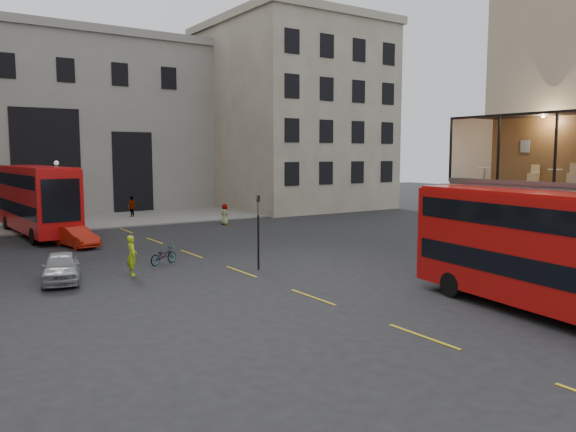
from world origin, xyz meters
TOP-DOWN VIEW (x-y plane):
  - ground at (0.00, 0.00)m, footprint 140.00×140.00m
  - host_frontage at (6.50, 0.00)m, footprint 3.00×11.00m
  - cafe_floor at (6.50, 0.00)m, footprint 3.00×10.00m
  - gateway at (-5.00, 47.99)m, footprint 35.00×10.60m
  - building_right at (20.00, 39.97)m, footprint 16.60×18.60m
  - pavement_far at (-6.00, 38.00)m, footprint 40.00×12.00m
  - traffic_light_near at (-1.00, 12.00)m, footprint 0.16×0.20m
  - street_lamp_b at (-6.00, 34.00)m, footprint 0.36×0.36m
  - bus_near at (3.50, -0.83)m, footprint 3.89×11.49m
  - bus_far at (-8.02, 31.19)m, footprint 3.55×12.61m
  - car_a at (-9.94, 14.73)m, footprint 2.49×4.26m
  - car_b at (-6.99, 24.34)m, footprint 2.24×4.11m
  - bicycle at (-4.48, 16.05)m, footprint 1.87×1.23m
  - cyclist at (-6.76, 14.26)m, footprint 0.62×0.80m
  - pedestrian_c at (1.26, 38.37)m, footprint 1.21×1.09m
  - pedestrian_d at (6.02, 29.16)m, footprint 0.72×0.95m
  - cafe_table_mid at (5.77, 0.44)m, footprint 0.54×0.54m
  - cafe_table_far at (5.93, 3.84)m, footprint 0.54×0.54m
  - cafe_chair_c at (7.09, 0.39)m, footprint 0.54×0.54m
  - cafe_chair_d at (7.57, 2.49)m, footprint 0.44×0.44m

SIDE VIEW (x-z plane):
  - ground at x=0.00m, z-range 0.00..0.00m
  - pavement_far at x=-6.00m, z-range 0.00..0.12m
  - bicycle at x=-4.48m, z-range 0.00..0.93m
  - car_b at x=-6.99m, z-range 0.00..1.29m
  - car_a at x=-9.94m, z-range 0.00..1.36m
  - pedestrian_d at x=6.02m, z-range 0.00..1.74m
  - cyclist at x=-6.76m, z-range 0.00..1.95m
  - pedestrian_c at x=1.26m, z-range 0.00..1.98m
  - host_frontage at x=6.50m, z-range 0.00..4.50m
  - street_lamp_b at x=-6.00m, z-range -0.27..5.06m
  - traffic_light_near at x=-1.00m, z-range 0.52..4.32m
  - bus_near at x=3.50m, z-range 0.28..4.77m
  - bus_far at x=-8.02m, z-range 0.31..5.28m
  - cafe_floor at x=6.50m, z-range 4.50..4.60m
  - cafe_chair_d at x=7.57m, z-range 4.44..5.24m
  - cafe_chair_c at x=7.09m, z-range 4.42..5.32m
  - cafe_table_mid at x=5.77m, z-range 4.71..5.38m
  - cafe_table_far at x=5.93m, z-range 4.71..5.39m
  - gateway at x=-5.00m, z-range 0.39..18.39m
  - building_right at x=20.00m, z-range 0.39..20.39m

